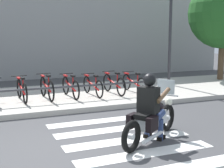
# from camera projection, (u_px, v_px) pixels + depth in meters

# --- Properties ---
(ground_plane) EXTENTS (48.00, 48.00, 0.00)m
(ground_plane) POSITION_uv_depth(u_px,v_px,m) (66.00, 149.00, 6.03)
(ground_plane) COLOR #424244
(sidewalk) EXTENTS (24.00, 4.40, 0.15)m
(sidewalk) POSITION_uv_depth(u_px,v_px,m) (30.00, 99.00, 10.37)
(sidewalk) COLOR #B7B2A8
(sidewalk) RESTS_ON ground
(crosswalk_stripe_1) EXTENTS (2.80, 0.40, 0.01)m
(crosswalk_stripe_1) POSITION_uv_depth(u_px,v_px,m) (147.00, 153.00, 5.81)
(crosswalk_stripe_1) COLOR white
(crosswalk_stripe_1) RESTS_ON ground
(crosswalk_stripe_2) EXTENTS (2.80, 0.40, 0.01)m
(crosswalk_stripe_2) POSITION_uv_depth(u_px,v_px,m) (128.00, 140.00, 6.54)
(crosswalk_stripe_2) COLOR white
(crosswalk_stripe_2) RESTS_ON ground
(crosswalk_stripe_3) EXTENTS (2.80, 0.40, 0.01)m
(crosswalk_stripe_3) POSITION_uv_depth(u_px,v_px,m) (114.00, 129.00, 7.27)
(crosswalk_stripe_3) COLOR white
(crosswalk_stripe_3) RESTS_ON ground
(crosswalk_stripe_4) EXTENTS (2.80, 0.40, 0.01)m
(crosswalk_stripe_4) POSITION_uv_depth(u_px,v_px,m) (102.00, 121.00, 8.00)
(crosswalk_stripe_4) COLOR white
(crosswalk_stripe_4) RESTS_ON ground
(motorcycle) EXTENTS (1.94, 1.33, 1.21)m
(motorcycle) POSITION_uv_depth(u_px,v_px,m) (152.00, 119.00, 6.46)
(motorcycle) COLOR black
(motorcycle) RESTS_ON ground
(rider) EXTENTS (0.77, 0.73, 1.43)m
(rider) POSITION_uv_depth(u_px,v_px,m) (150.00, 103.00, 6.34)
(rider) COLOR black
(rider) RESTS_ON ground
(bicycle_1) EXTENTS (0.48, 1.63, 0.77)m
(bicycle_1) POSITION_uv_depth(u_px,v_px,m) (22.00, 90.00, 9.62)
(bicycle_1) COLOR black
(bicycle_1) RESTS_ON sidewalk
(bicycle_2) EXTENTS (0.48, 1.65, 0.80)m
(bicycle_2) POSITION_uv_depth(u_px,v_px,m) (47.00, 88.00, 9.91)
(bicycle_2) COLOR black
(bicycle_2) RESTS_ON sidewalk
(bicycle_3) EXTENTS (0.48, 1.68, 0.76)m
(bicycle_3) POSITION_uv_depth(u_px,v_px,m) (70.00, 87.00, 10.21)
(bicycle_3) COLOR black
(bicycle_3) RESTS_ON sidewalk
(bicycle_4) EXTENTS (0.48, 1.69, 0.72)m
(bicycle_4) POSITION_uv_depth(u_px,v_px,m) (93.00, 86.00, 10.51)
(bicycle_4) COLOR black
(bicycle_4) RESTS_ON sidewalk
(bicycle_5) EXTENTS (0.48, 1.71, 0.77)m
(bicycle_5) POSITION_uv_depth(u_px,v_px,m) (114.00, 84.00, 10.80)
(bicycle_5) COLOR black
(bicycle_5) RESTS_ON sidewalk
(bicycle_6) EXTENTS (0.48, 1.67, 0.72)m
(bicycle_6) POSITION_uv_depth(u_px,v_px,m) (134.00, 83.00, 11.10)
(bicycle_6) COLOR black
(bicycle_6) RESTS_ON sidewalk
(bike_rack) EXTENTS (5.24, 0.07, 0.49)m
(bike_rack) POSITION_uv_depth(u_px,v_px,m) (75.00, 87.00, 9.69)
(bike_rack) COLOR #333338
(bike_rack) RESTS_ON sidewalk
(street_lamp) EXTENTS (0.28, 0.28, 4.21)m
(street_lamp) POSITION_uv_depth(u_px,v_px,m) (170.00, 25.00, 12.49)
(street_lamp) COLOR #2D2D33
(street_lamp) RESTS_ON ground
(tree_near_rack) EXTENTS (3.16, 3.16, 4.72)m
(tree_near_rack) POSITION_uv_depth(u_px,v_px,m) (224.00, 13.00, 13.92)
(tree_near_rack) COLOR brown
(tree_near_rack) RESTS_ON ground
(building_backdrop) EXTENTS (24.00, 1.20, 6.00)m
(building_backdrop) POSITION_uv_depth(u_px,v_px,m) (11.00, 18.00, 15.10)
(building_backdrop) COLOR #969696
(building_backdrop) RESTS_ON ground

